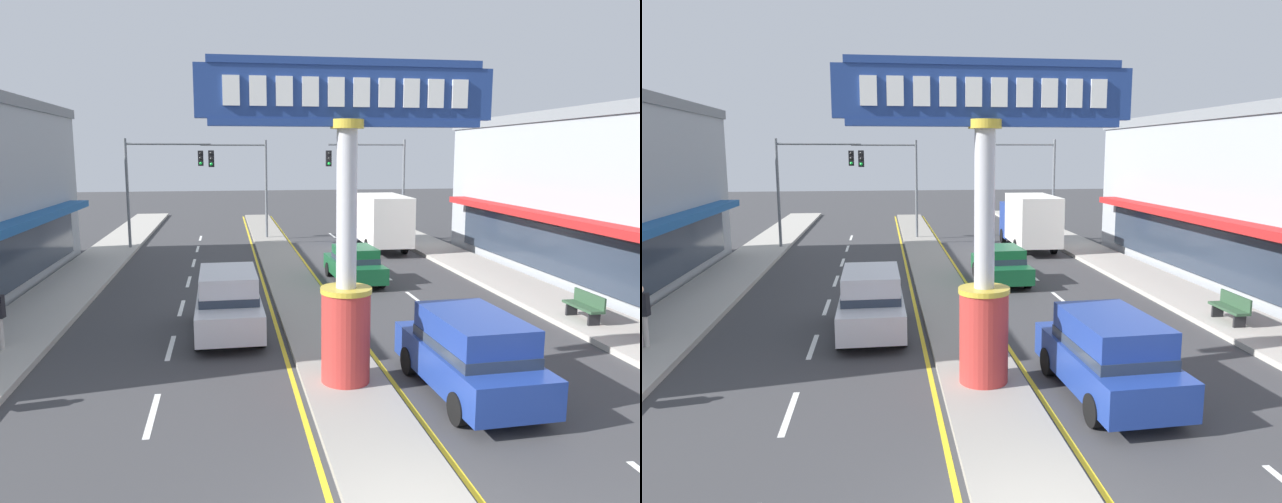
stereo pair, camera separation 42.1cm
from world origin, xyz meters
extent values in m
cube|color=gray|center=(0.00, 18.00, 0.07)|extent=(2.00, 52.00, 0.14)
cube|color=#ADA89E|center=(-8.91, 16.00, 0.09)|extent=(2.63, 60.00, 0.18)
cube|color=#ADA89E|center=(8.91, 16.00, 0.09)|extent=(2.63, 60.00, 0.18)
cube|color=silver|center=(-4.30, 4.80, 0.00)|extent=(0.14, 2.20, 0.01)
cube|color=silver|center=(-4.30, 9.20, 0.00)|extent=(0.14, 2.20, 0.01)
cube|color=silver|center=(-4.30, 13.60, 0.00)|extent=(0.14, 2.20, 0.01)
cube|color=silver|center=(-4.30, 18.00, 0.00)|extent=(0.14, 2.20, 0.01)
cube|color=silver|center=(-4.30, 22.40, 0.00)|extent=(0.14, 2.20, 0.01)
cube|color=silver|center=(-4.30, 26.80, 0.00)|extent=(0.14, 2.20, 0.01)
cube|color=silver|center=(-4.30, 31.20, 0.00)|extent=(0.14, 2.20, 0.01)
cube|color=silver|center=(4.30, 4.80, 0.00)|extent=(0.14, 2.20, 0.01)
cube|color=silver|center=(4.30, 9.20, 0.00)|extent=(0.14, 2.20, 0.01)
cube|color=silver|center=(4.30, 13.60, 0.00)|extent=(0.14, 2.20, 0.01)
cube|color=silver|center=(4.30, 18.00, 0.00)|extent=(0.14, 2.20, 0.01)
cube|color=silver|center=(4.30, 22.40, 0.00)|extent=(0.14, 2.20, 0.01)
cube|color=silver|center=(4.30, 26.80, 0.00)|extent=(0.14, 2.20, 0.01)
cube|color=silver|center=(4.30, 31.20, 0.00)|extent=(0.14, 2.20, 0.01)
cube|color=yellow|center=(-1.18, 18.00, 0.00)|extent=(0.12, 52.00, 0.01)
cube|color=yellow|center=(1.18, 18.00, 0.00)|extent=(0.12, 52.00, 0.01)
cylinder|color=#B7332D|center=(0.00, 5.68, 1.20)|extent=(1.13, 1.13, 2.12)
cylinder|color=gold|center=(0.00, 5.68, 2.32)|extent=(1.19, 1.19, 0.12)
cylinder|color=#B7B7BC|center=(0.00, 5.68, 4.20)|extent=(0.46, 0.46, 3.88)
cylinder|color=gold|center=(0.00, 5.68, 6.03)|extent=(0.74, 0.74, 0.20)
cube|color=navy|center=(0.00, 5.68, 6.69)|extent=(6.53, 0.24, 1.12)
cube|color=navy|center=(0.00, 5.68, 7.33)|extent=(6.01, 0.29, 0.16)
cube|color=navy|center=(0.00, 5.68, 6.05)|extent=(6.01, 0.29, 0.16)
cube|color=white|center=(-2.50, 5.53, 6.69)|extent=(0.36, 0.06, 0.61)
cube|color=white|center=(-1.94, 5.53, 6.69)|extent=(0.36, 0.06, 0.61)
cube|color=white|center=(-1.39, 5.53, 6.69)|extent=(0.36, 0.06, 0.61)
cube|color=white|center=(-0.83, 5.53, 6.69)|extent=(0.36, 0.06, 0.61)
cube|color=white|center=(-0.28, 5.53, 6.69)|extent=(0.36, 0.06, 0.61)
cube|color=white|center=(0.28, 5.53, 6.69)|extent=(0.36, 0.06, 0.61)
cube|color=white|center=(0.83, 5.53, 6.69)|extent=(0.36, 0.06, 0.61)
cube|color=white|center=(1.39, 5.53, 6.69)|extent=(0.36, 0.06, 0.61)
cube|color=white|center=(1.94, 5.53, 6.69)|extent=(0.36, 0.06, 0.61)
cube|color=white|center=(2.50, 5.53, 6.69)|extent=(0.36, 0.06, 0.61)
cube|color=#195193|center=(-9.99, 15.66, 2.89)|extent=(0.90, 17.44, 0.30)
cube|color=#283342|center=(-10.40, 15.66, 1.50)|extent=(0.08, 16.83, 2.00)
cube|color=#B21E1E|center=(10.05, 13.90, 2.88)|extent=(0.90, 20.29, 0.30)
cube|color=#283342|center=(10.46, 13.90, 1.50)|extent=(0.08, 19.57, 2.00)
cylinder|color=slate|center=(-8.00, 26.90, 3.10)|extent=(0.16, 0.16, 6.20)
cylinder|color=slate|center=(-5.69, 26.90, 5.90)|extent=(4.62, 0.12, 0.12)
cube|color=black|center=(-3.38, 26.74, 5.09)|extent=(0.32, 0.24, 0.92)
sphere|color=black|center=(-3.38, 26.60, 5.39)|extent=(0.17, 0.17, 0.17)
sphere|color=black|center=(-3.38, 26.60, 5.09)|extent=(0.17, 0.17, 0.17)
sphere|color=#19D83F|center=(-3.38, 26.60, 4.79)|extent=(0.17, 0.17, 0.17)
cylinder|color=slate|center=(8.00, 27.53, 3.10)|extent=(0.16, 0.16, 6.20)
cylinder|color=slate|center=(5.69, 27.53, 5.90)|extent=(4.62, 0.12, 0.12)
cube|color=black|center=(3.38, 27.37, 5.09)|extent=(0.32, 0.24, 0.92)
sphere|color=black|center=(3.38, 27.23, 5.39)|extent=(0.17, 0.17, 0.17)
sphere|color=black|center=(3.38, 27.23, 5.09)|extent=(0.17, 0.17, 0.17)
sphere|color=#19D83F|center=(3.38, 27.23, 4.79)|extent=(0.17, 0.17, 0.17)
cylinder|color=slate|center=(-0.12, 30.05, 3.10)|extent=(0.16, 0.16, 6.20)
cylinder|color=slate|center=(-2.10, 30.05, 5.90)|extent=(3.96, 0.12, 0.12)
cube|color=black|center=(-4.08, 29.89, 5.09)|extent=(0.32, 0.24, 0.92)
sphere|color=black|center=(-4.08, 29.75, 5.39)|extent=(0.17, 0.17, 0.17)
sphere|color=black|center=(-4.08, 29.75, 5.09)|extent=(0.17, 0.17, 0.17)
sphere|color=#19D83F|center=(-4.08, 29.75, 4.79)|extent=(0.17, 0.17, 0.17)
cube|color=navy|center=(2.65, 4.83, 0.70)|extent=(2.11, 4.68, 0.80)
cube|color=navy|center=(2.66, 4.64, 1.50)|extent=(1.80, 2.93, 0.80)
cube|color=#283342|center=(2.66, 4.64, 1.22)|extent=(1.84, 2.96, 0.24)
cylinder|color=black|center=(1.71, 6.21, 0.34)|extent=(0.25, 0.69, 0.68)
cylinder|color=black|center=(3.46, 6.29, 0.34)|extent=(0.25, 0.69, 0.68)
cylinder|color=black|center=(1.84, 3.36, 0.34)|extent=(0.25, 0.69, 0.68)
cylinder|color=black|center=(3.59, 3.44, 0.34)|extent=(0.25, 0.69, 0.68)
cube|color=#14562D|center=(2.65, 16.87, 0.60)|extent=(1.91, 4.36, 0.66)
cube|color=#14562D|center=(2.65, 16.69, 1.23)|extent=(1.62, 2.20, 0.60)
cube|color=#283342|center=(2.65, 16.69, 1.05)|extent=(1.66, 2.23, 0.24)
cylinder|color=black|center=(1.79, 18.17, 0.31)|extent=(0.24, 0.63, 0.62)
cylinder|color=black|center=(3.41, 18.23, 0.31)|extent=(0.24, 0.63, 0.62)
cylinder|color=black|center=(1.89, 15.50, 0.31)|extent=(0.24, 0.63, 0.62)
cylinder|color=black|center=(3.51, 15.56, 0.31)|extent=(0.24, 0.63, 0.62)
cube|color=navy|center=(5.97, 27.69, 1.41)|extent=(2.15, 2.05, 2.10)
cube|color=#283342|center=(5.99, 28.65, 1.71)|extent=(1.85, 0.12, 0.90)
cube|color=silver|center=(5.89, 24.19, 1.82)|extent=(2.31, 4.85, 2.60)
cylinder|color=black|center=(5.01, 27.91, 0.42)|extent=(0.28, 0.85, 0.84)
cylinder|color=black|center=(6.94, 27.87, 0.42)|extent=(0.28, 0.85, 0.84)
cylinder|color=black|center=(4.86, 23.50, 0.42)|extent=(0.28, 0.85, 0.84)
cylinder|color=black|center=(6.89, 23.45, 0.42)|extent=(0.28, 0.85, 0.84)
cube|color=silver|center=(-2.65, 10.31, 0.70)|extent=(1.95, 4.62, 0.80)
cube|color=silver|center=(-2.65, 10.49, 1.50)|extent=(1.70, 2.87, 0.80)
cube|color=#283342|center=(-2.65, 10.49, 1.22)|extent=(1.74, 2.90, 0.24)
cylinder|color=black|center=(-1.76, 8.89, 0.34)|extent=(0.23, 0.68, 0.68)
cylinder|color=black|center=(-3.51, 8.87, 0.34)|extent=(0.23, 0.68, 0.68)
cylinder|color=black|center=(-1.79, 11.75, 0.34)|extent=(0.23, 0.68, 0.68)
cylinder|color=black|center=(-3.54, 11.72, 0.34)|extent=(0.23, 0.68, 0.68)
cube|color=#2D4C33|center=(8.40, 9.37, 0.62)|extent=(0.48, 1.60, 0.08)
cube|color=#2D4C33|center=(8.61, 9.37, 0.86)|extent=(0.06, 1.60, 0.40)
cube|color=black|center=(8.40, 8.77, 0.36)|extent=(0.38, 0.08, 0.36)
cube|color=black|center=(8.40, 9.97, 0.36)|extent=(0.38, 0.08, 0.36)
cylinder|color=#B7B2AD|center=(-8.73, 9.26, 0.62)|extent=(0.14, 0.14, 0.87)
camera|label=1|loc=(-2.68, -7.29, 5.41)|focal=33.36mm
camera|label=2|loc=(-2.26, -7.35, 5.41)|focal=33.36mm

